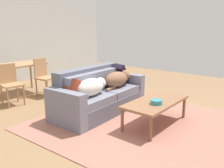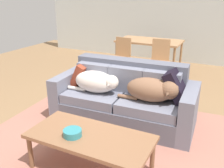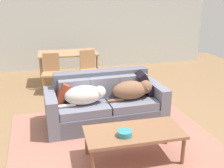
# 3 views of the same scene
# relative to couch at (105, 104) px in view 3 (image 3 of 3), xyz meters

# --- Properties ---
(ground_plane) EXTENTS (10.00, 10.00, 0.00)m
(ground_plane) POSITION_rel_couch_xyz_m (-0.08, -0.25, -0.34)
(ground_plane) COLOR #916E49
(back_partition) EXTENTS (8.00, 0.12, 2.70)m
(back_partition) POSITION_rel_couch_xyz_m (-0.08, 3.75, 1.01)
(back_partition) COLOR silver
(back_partition) RESTS_ON ground
(area_rug) EXTENTS (3.24, 3.39, 0.01)m
(area_rug) POSITION_rel_couch_xyz_m (0.00, -0.93, -0.33)
(area_rug) COLOR #AB6D5C
(area_rug) RESTS_ON ground
(couch) EXTENTS (2.05, 0.95, 0.87)m
(couch) POSITION_rel_couch_xyz_m (0.00, 0.00, 0.00)
(couch) COLOR slate
(couch) RESTS_ON ground
(dog_on_left_cushion) EXTENTS (0.78, 0.36, 0.31)m
(dog_on_left_cushion) POSITION_rel_couch_xyz_m (-0.36, -0.17, 0.26)
(dog_on_left_cushion) COLOR silver
(dog_on_left_cushion) RESTS_ON couch
(dog_on_right_cushion) EXTENTS (0.80, 0.39, 0.32)m
(dog_on_right_cushion) POSITION_rel_couch_xyz_m (0.45, -0.13, 0.27)
(dog_on_right_cushion) COLOR brown
(dog_on_right_cushion) RESTS_ON couch
(throw_pillow_by_left_arm) EXTENTS (0.28, 0.38, 0.38)m
(throw_pillow_by_left_arm) POSITION_rel_couch_xyz_m (-0.73, 0.01, 0.27)
(throw_pillow_by_left_arm) COLOR brown
(throw_pillow_by_left_arm) RESTS_ON couch
(throw_pillow_by_right_arm) EXTENTS (0.35, 0.45, 0.45)m
(throw_pillow_by_right_arm) POSITION_rel_couch_xyz_m (0.73, 0.09, 0.30)
(throw_pillow_by_right_arm) COLOR black
(throw_pillow_by_right_arm) RESTS_ON couch
(coffee_table) EXTENTS (1.29, 0.61, 0.43)m
(coffee_table) POSITION_rel_couch_xyz_m (0.13, -1.20, 0.05)
(coffee_table) COLOR #906242
(coffee_table) RESTS_ON ground
(bowl_on_coffee_table) EXTENTS (0.19, 0.19, 0.07)m
(bowl_on_coffee_table) POSITION_rel_couch_xyz_m (-0.02, -1.29, 0.13)
(bowl_on_coffee_table) COLOR teal
(bowl_on_coffee_table) RESTS_ON coffee_table
(dining_table) EXTENTS (1.43, 0.81, 0.76)m
(dining_table) POSITION_rel_couch_xyz_m (-0.43, 2.39, 0.35)
(dining_table) COLOR tan
(dining_table) RESTS_ON ground
(dining_chair_near_left) EXTENTS (0.44, 0.44, 0.88)m
(dining_chair_near_left) POSITION_rel_couch_xyz_m (-0.86, 1.77, 0.15)
(dining_chair_near_left) COLOR tan
(dining_chair_near_left) RESTS_ON ground
(dining_chair_near_right) EXTENTS (0.45, 0.45, 0.90)m
(dining_chair_near_right) POSITION_rel_couch_xyz_m (-0.01, 1.78, 0.16)
(dining_chair_near_right) COLOR tan
(dining_chair_near_right) RESTS_ON ground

